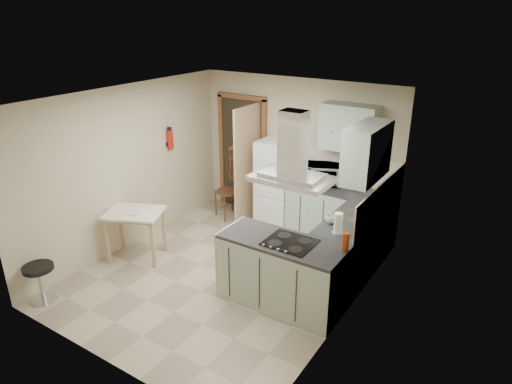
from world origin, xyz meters
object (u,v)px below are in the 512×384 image
Objects in this scene: fridge at (277,184)px; microwave at (322,174)px; peninsula at (282,273)px; extractor_hood at (292,179)px; stool at (41,283)px; bentwood_chair at (228,191)px; drop_leaf_table at (136,235)px.

fridge is 0.84m from microwave.
peninsula is 2.66× the size of microwave.
peninsula is at bearing -101.56° from microwave.
peninsula is 1.72× the size of extractor_hood.
peninsula reaches higher than stool.
extractor_hood reaches higher than microwave.
fridge is 2.95× the size of stool.
fridge is at bearing 123.79° from extractor_hood.
extractor_hood reaches higher than stool.
extractor_hood is at bearing -56.21° from fridge.
bentwood_chair reaches higher than stool.
fridge is 0.95m from bentwood_chair.
fridge reaches higher than bentwood_chair.
bentwood_chair is (0.29, 1.94, 0.11)m from drop_leaf_table.
drop_leaf_table is at bearing 81.34° from stool.
drop_leaf_table is at bearing -176.32° from extractor_hood.
extractor_hood is 1.55× the size of microwave.
stool is (-1.40, -3.59, -0.50)m from fridge.
peninsula is 1.60× the size of bentwood_chair.
stool is at bearing -149.44° from extractor_hood.
peninsula is (1.22, -1.98, -0.30)m from fridge.
stool is at bearing -144.86° from microwave.
peninsula is 2.76m from bentwood_chair.
stool is (-0.51, -3.38, -0.23)m from bentwood_chair.
bentwood_chair is at bearing -167.17° from fridge.
extractor_hood is (1.32, -1.98, 0.97)m from fridge.
extractor_hood is (0.10, 0.00, 1.27)m from peninsula.
fridge reaches higher than microwave.
drop_leaf_table is at bearing -176.17° from peninsula.
bentwood_chair is at bearing 164.52° from microwave.
drop_leaf_table is at bearing -118.80° from fridge.
fridge is at bearing 159.37° from microwave.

